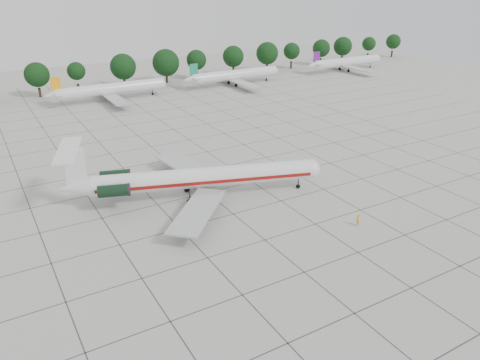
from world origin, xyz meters
The scene contains 8 objects.
ground centered at (0.00, 0.00, 0.00)m, with size 260.00×260.00×0.00m, color #B2B2AB.
apron_joints centered at (0.00, 15.00, 0.01)m, with size 170.00×170.00×0.02m, color #383838.
main_airliner centered at (-2.72, 7.56, 3.16)m, with size 37.26×28.43×8.94m.
ground_crew centered at (12.51, -11.06, 0.84)m, with size 0.61×0.40×1.68m, color #D69D0C.
bg_airliner_c centered at (3.89, 71.79, 2.91)m, with size 28.24×27.20×7.40m.
bg_airliner_d centered at (41.15, 71.71, 2.91)m, with size 28.24×27.20×7.40m.
bg_airliner_e centered at (85.46, 72.03, 2.91)m, with size 28.24×27.20×7.40m.
tree_line centered at (-11.68, 85.00, 5.98)m, with size 249.86×8.44×10.22m.
Camera 1 is at (-28.10, -49.86, 30.31)m, focal length 35.00 mm.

